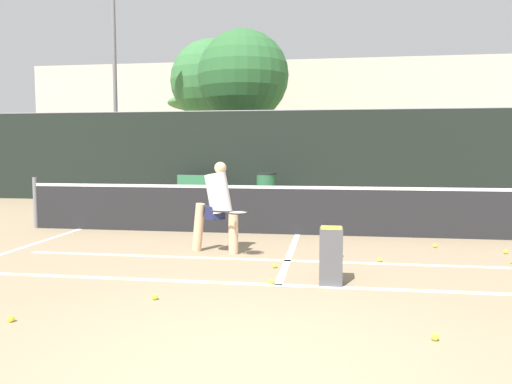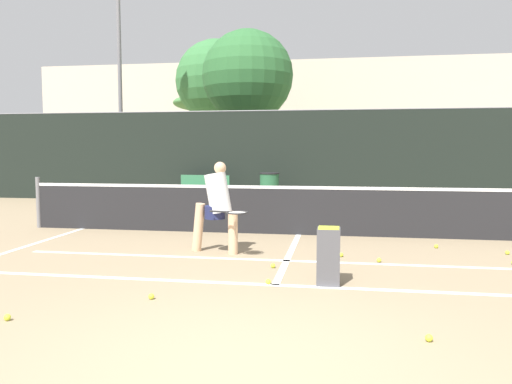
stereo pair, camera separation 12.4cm
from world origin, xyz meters
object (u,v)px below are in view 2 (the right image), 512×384
Objects in this scene: courtside_bench at (204,188)px; trash_bin at (269,189)px; ball_hopper at (328,255)px; parked_car at (236,176)px; player_practicing at (217,204)px.

trash_bin is (2.03, -0.19, 0.02)m from courtside_bench.
ball_hopper is at bearing -59.59° from courtside_bench.
ball_hopper is 8.52m from trash_bin.
ball_hopper is at bearing -77.27° from trash_bin.
courtside_bench is 0.39× the size of parked_car.
player_practicing is at bearing -79.96° from parked_car.
ball_hopper is (1.80, -1.60, -0.41)m from player_practicing.
parked_car is (0.32, 3.24, 0.18)m from courtside_bench.
parked_car is (-1.80, 10.16, -0.14)m from player_practicing.
ball_hopper is at bearing -28.34° from player_practicing.
parked_car is at bearing 90.08° from courtside_bench.
parked_car reaches higher than player_practicing.
player_practicing is 0.36× the size of parked_car.
courtside_bench is at bearing 120.32° from player_practicing.
trash_bin is at bearing -63.48° from parked_car.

